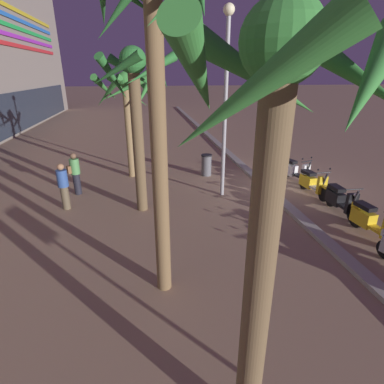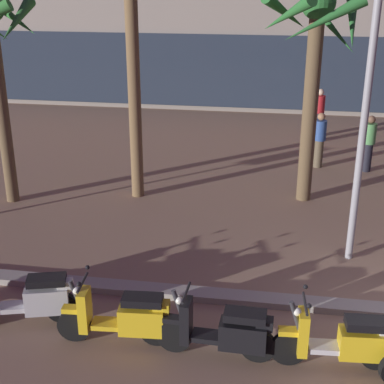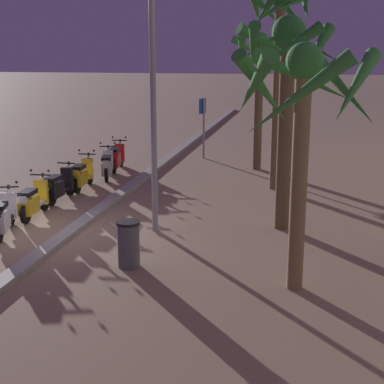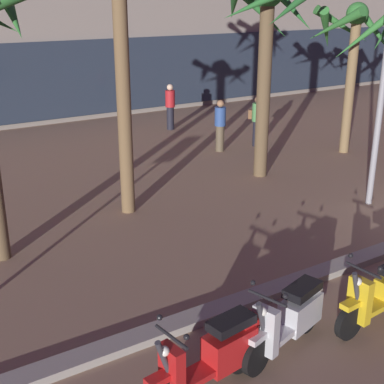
% 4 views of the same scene
% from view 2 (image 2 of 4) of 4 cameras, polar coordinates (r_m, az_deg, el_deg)
% --- Properties ---
extents(scooter_silver_mid_front, '(1.73, 0.75, 1.17)m').
position_cam_2_polar(scooter_silver_mid_front, '(9.38, -16.14, -10.39)').
color(scooter_silver_mid_front, black).
rests_on(scooter_silver_mid_front, ground).
extents(scooter_yellow_far_back, '(1.79, 0.56, 1.17)m').
position_cam_2_polar(scooter_yellow_far_back, '(8.67, -6.94, -12.52)').
color(scooter_yellow_far_back, black).
rests_on(scooter_yellow_far_back, ground).
extents(scooter_black_gap_after_mid, '(1.75, 0.56, 1.04)m').
position_cam_2_polar(scooter_black_gap_after_mid, '(8.35, 3.35, -13.94)').
color(scooter_black_gap_after_mid, black).
rests_on(scooter_black_gap_after_mid, ground).
extents(scooter_yellow_mid_rear, '(1.77, 0.56, 1.17)m').
position_cam_2_polar(scooter_yellow_mid_rear, '(8.43, 15.16, -14.36)').
color(scooter_yellow_mid_rear, black).
rests_on(scooter_yellow_mid_rear, ground).
extents(palm_tree_far_corner, '(2.34, 2.54, 5.02)m').
position_cam_2_polar(palm_tree_far_corner, '(13.26, 12.33, 14.40)').
color(palm_tree_far_corner, brown).
rests_on(palm_tree_far_corner, ground).
extents(pedestrian_strolling_near_curb, '(0.34, 0.34, 1.62)m').
position_cam_2_polar(pedestrian_strolling_near_curb, '(19.54, 12.79, 7.96)').
color(pedestrian_strolling_near_curb, black).
rests_on(pedestrian_strolling_near_curb, ground).
extents(pedestrian_window_shopping, '(0.39, 0.45, 1.59)m').
position_cam_2_polar(pedestrian_window_shopping, '(16.38, 17.51, 4.86)').
color(pedestrian_window_shopping, black).
rests_on(pedestrian_window_shopping, ground).
extents(pedestrian_by_palm_tree, '(0.34, 0.34, 1.59)m').
position_cam_2_polar(pedestrian_by_palm_tree, '(16.37, 12.83, 5.27)').
color(pedestrian_by_palm_tree, brown).
rests_on(pedestrian_by_palm_tree, ground).
extents(street_lamp, '(0.36, 0.36, 6.28)m').
position_cam_2_polar(street_lamp, '(10.40, 17.76, 12.73)').
color(street_lamp, '#939399').
rests_on(street_lamp, ground).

